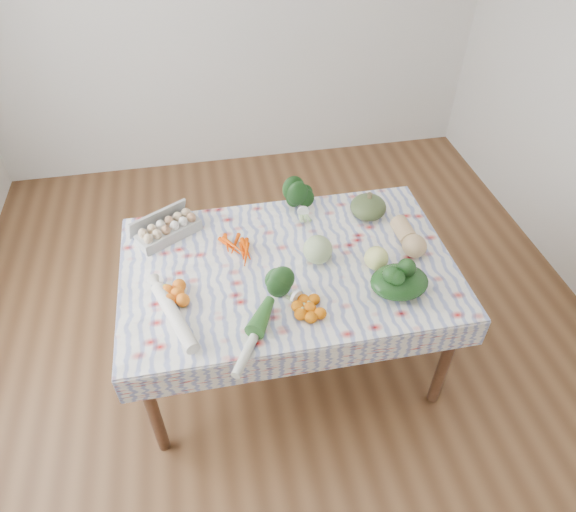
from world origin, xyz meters
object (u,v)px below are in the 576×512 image
object	(u,v)px
cabbage	(318,250)
dining_table	(288,276)
butternut_squash	(409,236)
kabocha_squash	(368,207)
grapefruit	(376,258)
egg_carton	(169,230)

from	to	relation	value
cabbage	dining_table	bearing A→B (deg)	-179.63
cabbage	butternut_squash	bearing A→B (deg)	3.11
kabocha_squash	cabbage	size ratio (longest dim) A/B	1.34
dining_table	kabocha_squash	world-z (taller)	kabocha_squash
kabocha_squash	cabbage	xyz separation A→B (m)	(-0.36, -0.30, 0.01)
dining_table	butternut_squash	xyz separation A→B (m)	(0.64, 0.03, 0.15)
dining_table	grapefruit	bearing A→B (deg)	-13.25
dining_table	grapefruit	xyz separation A→B (m)	(0.42, -0.10, 0.14)
egg_carton	cabbage	xyz separation A→B (m)	(0.73, -0.33, 0.03)
cabbage	grapefruit	size ratio (longest dim) A/B	1.23
egg_carton	grapefruit	bearing A→B (deg)	-53.31
butternut_squash	cabbage	bearing A→B (deg)	-179.18
cabbage	egg_carton	bearing A→B (deg)	155.85
kabocha_squash	butternut_squash	size ratio (longest dim) A/B	0.73
dining_table	egg_carton	xyz separation A→B (m)	(-0.58, 0.33, 0.13)
egg_carton	kabocha_squash	distance (m)	1.09
egg_carton	kabocha_squash	size ratio (longest dim) A/B	1.73
dining_table	grapefruit	world-z (taller)	grapefruit
egg_carton	grapefruit	size ratio (longest dim) A/B	2.84
egg_carton	grapefruit	distance (m)	1.09
egg_carton	cabbage	bearing A→B (deg)	-54.34
cabbage	butternut_squash	xyz separation A→B (m)	(0.49, 0.03, -0.01)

